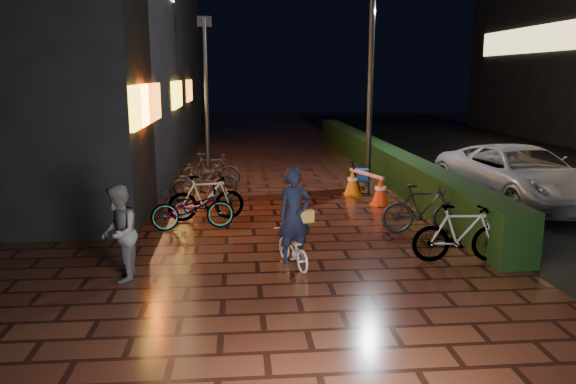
{
  "coord_description": "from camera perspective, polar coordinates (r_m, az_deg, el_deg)",
  "views": [
    {
      "loc": [
        -1.4,
        -10.6,
        3.25
      ],
      "look_at": [
        -0.49,
        -0.36,
        1.1
      ],
      "focal_mm": 35.0,
      "sensor_mm": 36.0,
      "label": 1
    }
  ],
  "objects": [
    {
      "name": "traffic_barrier",
      "position": [
        14.99,
        7.92,
        0.6
      ],
      "size": [
        0.96,
        1.8,
        0.74
      ],
      "color": "#FF2F0D",
      "rests_on": "ground"
    },
    {
      "name": "ground",
      "position": [
        11.17,
        2.34,
        -5.11
      ],
      "size": [
        80.0,
        80.0,
        0.0
      ],
      "primitive_type": "plane",
      "color": "#381911",
      "rests_on": "ground"
    },
    {
      "name": "van",
      "position": [
        15.55,
        22.5,
        1.61
      ],
      "size": [
        3.03,
        5.52,
        1.46
      ],
      "primitive_type": "imported",
      "rotation": [
        0.0,
        0.0,
        0.12
      ],
      "color": "#BCBDC2",
      "rests_on": "ground"
    },
    {
      "name": "bystander_person",
      "position": [
        9.34,
        -16.82,
        -4.02
      ],
      "size": [
        0.66,
        0.82,
        1.57
      ],
      "primitive_type": "imported",
      "rotation": [
        0.0,
        0.0,
        -1.47
      ],
      "color": "#535355",
      "rests_on": "ground"
    },
    {
      "name": "lamp_post_sf",
      "position": [
        19.78,
        -8.32,
        10.53
      ],
      "size": [
        0.5,
        0.16,
        5.18
      ],
      "color": "black",
      "rests_on": "ground"
    },
    {
      "name": "cyclist",
      "position": [
        9.57,
        0.59,
        -3.97
      ],
      "size": [
        0.77,
        1.29,
        1.74
      ],
      "color": "silver",
      "rests_on": "ground"
    },
    {
      "name": "parked_bikes_hedge",
      "position": [
        11.15,
        15.24,
        -2.79
      ],
      "size": [
        1.83,
        2.5,
        1.04
      ],
      "color": "black",
      "rests_on": "ground"
    },
    {
      "name": "parked_bikes_storefront",
      "position": [
        14.25,
        -8.56,
        0.53
      ],
      "size": [
        2.05,
        5.21,
        1.04
      ],
      "color": "black",
      "rests_on": "ground"
    },
    {
      "name": "cart_assembly",
      "position": [
        15.65,
        7.41,
        1.65
      ],
      "size": [
        0.68,
        0.58,
        1.01
      ],
      "color": "black",
      "rests_on": "ground"
    },
    {
      "name": "hedge",
      "position": [
        19.38,
        9.02,
        3.5
      ],
      "size": [
        0.7,
        20.0,
        1.0
      ],
      "primitive_type": "cube",
      "color": "black",
      "rests_on": "ground"
    },
    {
      "name": "lamp_post_hedge",
      "position": [
        16.39,
        8.38,
        11.41
      ],
      "size": [
        0.55,
        0.16,
        5.76
      ],
      "color": "black",
      "rests_on": "ground"
    },
    {
      "name": "storefront_block",
      "position": [
        23.57,
        -25.96,
        13.69
      ],
      "size": [
        12.09,
        22.0,
        9.0
      ],
      "color": "black",
      "rests_on": "ground"
    }
  ]
}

